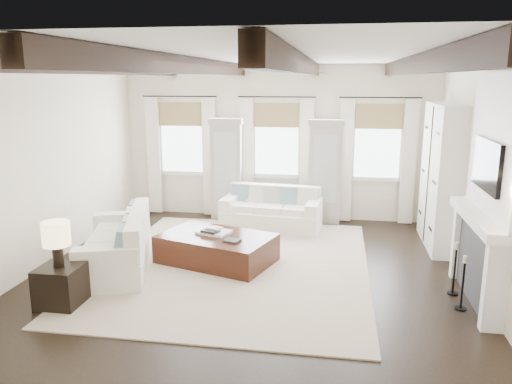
% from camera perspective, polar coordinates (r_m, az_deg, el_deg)
% --- Properties ---
extents(ground, '(7.50, 7.50, 0.00)m').
position_cam_1_polar(ground, '(7.32, -1.33, -10.63)').
color(ground, black).
rests_on(ground, ground).
extents(room_shell, '(6.54, 7.54, 3.22)m').
position_cam_1_polar(room_shell, '(7.57, 5.45, 5.01)').
color(room_shell, white).
rests_on(room_shell, ground).
extents(area_rug, '(4.15, 4.94, 0.02)m').
position_cam_1_polar(area_rug, '(8.04, -2.37, -8.34)').
color(area_rug, '#C1B09B').
rests_on(area_rug, ground).
extents(sofa_back, '(2.00, 1.06, 0.82)m').
position_cam_1_polar(sofa_back, '(9.91, 1.83, -2.24)').
color(sofa_back, white).
rests_on(sofa_back, ground).
extents(sofa_left, '(1.53, 2.28, 0.90)m').
position_cam_1_polar(sofa_left, '(8.10, -15.36, -6.03)').
color(sofa_left, white).
rests_on(sofa_left, ground).
extents(ottoman, '(2.00, 1.58, 0.46)m').
position_cam_1_polar(ottoman, '(8.12, -4.51, -6.48)').
color(ottoman, black).
rests_on(ottoman, ground).
extents(tray, '(0.59, 0.51, 0.04)m').
position_cam_1_polar(tray, '(8.15, -4.79, -4.58)').
color(tray, white).
rests_on(tray, ottoman).
extents(book_lower, '(0.31, 0.27, 0.04)m').
position_cam_1_polar(book_lower, '(8.07, -5.23, -4.45)').
color(book_lower, '#262628').
rests_on(book_lower, tray).
extents(book_upper, '(0.26, 0.23, 0.03)m').
position_cam_1_polar(book_upper, '(8.10, -4.73, -4.14)').
color(book_upper, beige).
rests_on(book_upper, book_lower).
extents(book_loose, '(0.28, 0.24, 0.03)m').
position_cam_1_polar(book_loose, '(7.73, -2.75, -5.57)').
color(book_loose, '#262628').
rests_on(book_loose, ottoman).
extents(side_table_front, '(0.54, 0.54, 0.54)m').
position_cam_1_polar(side_table_front, '(7.10, -21.40, -9.98)').
color(side_table_front, black).
rests_on(side_table_front, ground).
extents(lamp_front, '(0.35, 0.35, 0.61)m').
position_cam_1_polar(lamp_front, '(6.87, -21.86, -4.73)').
color(lamp_front, black).
rests_on(lamp_front, side_table_front).
extents(side_table_back, '(0.39, 0.39, 0.58)m').
position_cam_1_polar(side_table_back, '(10.95, -3.24, -1.03)').
color(side_table_back, black).
rests_on(side_table_back, ground).
extents(lamp_back, '(0.35, 0.35, 0.60)m').
position_cam_1_polar(lamp_back, '(10.81, -3.28, 2.57)').
color(lamp_back, black).
rests_on(lamp_back, side_table_back).
extents(candlestick_near, '(0.15, 0.15, 0.73)m').
position_cam_1_polar(candlestick_near, '(7.02, 22.53, -10.04)').
color(candlestick_near, black).
rests_on(candlestick_near, ground).
extents(candlestick_far, '(0.15, 0.15, 0.75)m').
position_cam_1_polar(candlestick_far, '(7.45, 21.72, -8.58)').
color(candlestick_far, black).
rests_on(candlestick_far, ground).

